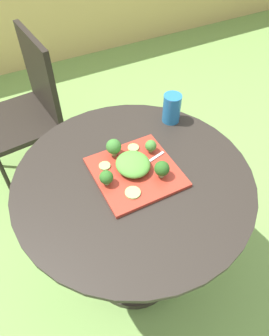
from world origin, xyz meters
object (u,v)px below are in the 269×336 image
object	(u,v)px
salad_plate	(136,172)
patio_chair	(27,104)
drinking_glass	(172,110)
fork	(146,164)

from	to	relation	value
salad_plate	patio_chair	bearing A→B (deg)	103.48
drinking_glass	fork	bearing A→B (deg)	-139.97
fork	salad_plate	bearing A→B (deg)	-166.82
drinking_glass	fork	distance (m)	0.30
fork	patio_chair	bearing A→B (deg)	106.48
drinking_glass	fork	xyz separation A→B (m)	(-0.23, -0.19, -0.04)
salad_plate	drinking_glass	bearing A→B (deg)	36.29
salad_plate	drinking_glass	distance (m)	0.35
salad_plate	fork	xyz separation A→B (m)	(0.05, 0.01, 0.01)
patio_chair	fork	world-z (taller)	patio_chair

